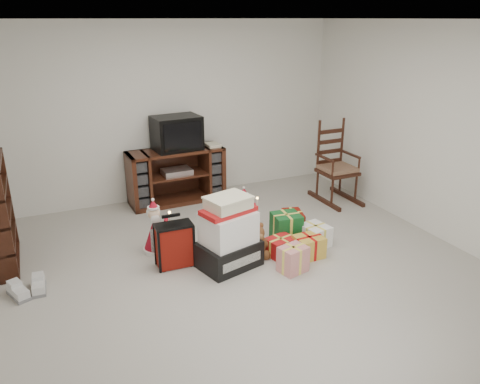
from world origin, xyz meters
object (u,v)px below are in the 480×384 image
(red_suitcase, at_px, (174,245))
(teddy_bear, at_px, (256,242))
(gift_pile, at_px, (229,237))
(gift_cluster, at_px, (296,238))
(tv_stand, at_px, (176,176))
(mrs_claus_figurine, at_px, (155,231))
(crt_television, at_px, (177,133))
(sneaker_pair, at_px, (29,289))
(santa_figurine, at_px, (244,214))
(rocking_chair, at_px, (335,172))

(red_suitcase, xyz_separation_m, teddy_bear, (0.88, -0.16, -0.07))
(gift_pile, distance_m, gift_cluster, 0.88)
(red_suitcase, distance_m, gift_cluster, 1.40)
(gift_pile, bearing_deg, tv_stand, 73.48)
(mrs_claus_figurine, height_order, crt_television, crt_television)
(teddy_bear, xyz_separation_m, sneaker_pair, (-2.34, 0.22, -0.12))
(gift_pile, xyz_separation_m, mrs_claus_figurine, (-0.63, 0.67, -0.10))
(mrs_claus_figurine, height_order, sneaker_pair, mrs_claus_figurine)
(gift_pile, relative_size, gift_cluster, 0.68)
(tv_stand, distance_m, gift_pile, 2.06)
(santa_figurine, bearing_deg, tv_stand, 110.13)
(teddy_bear, xyz_separation_m, mrs_claus_figurine, (-0.98, 0.59, 0.07))
(sneaker_pair, bearing_deg, teddy_bear, -17.42)
(red_suitcase, distance_m, mrs_claus_figurine, 0.44)
(teddy_bear, distance_m, sneaker_pair, 2.35)
(rocking_chair, bearing_deg, mrs_claus_figurine, -169.93)
(tv_stand, xyz_separation_m, teddy_bear, (0.30, -1.98, -0.21))
(gift_pile, relative_size, crt_television, 1.15)
(rocking_chair, bearing_deg, tv_stand, 157.27)
(red_suitcase, bearing_deg, tv_stand, 73.89)
(crt_television, bearing_deg, rocking_chair, -27.45)
(red_suitcase, bearing_deg, gift_pile, -22.30)
(gift_pile, relative_size, mrs_claus_figurine, 1.24)
(gift_cluster, bearing_deg, tv_stand, 111.56)
(santa_figurine, xyz_separation_m, mrs_claus_figurine, (-1.16, -0.10, 0.02))
(rocking_chair, relative_size, santa_figurine, 2.15)
(mrs_claus_figurine, distance_m, crt_television, 1.75)
(tv_stand, bearing_deg, mrs_claus_figurine, -117.87)
(sneaker_pair, distance_m, gift_cluster, 2.85)
(rocking_chair, relative_size, mrs_claus_figurine, 1.93)
(red_suitcase, xyz_separation_m, sneaker_pair, (-1.45, 0.06, -0.20))
(gift_cluster, bearing_deg, teddy_bear, 175.54)
(santa_figurine, relative_size, gift_cluster, 0.49)
(rocking_chair, bearing_deg, red_suitcase, -161.01)
(mrs_claus_figurine, bearing_deg, tv_stand, 63.79)
(tv_stand, relative_size, teddy_bear, 3.49)
(mrs_claus_figurine, bearing_deg, santa_figurine, 4.89)
(rocking_chair, relative_size, gift_pile, 1.55)
(teddy_bear, distance_m, mrs_claus_figurine, 1.15)
(rocking_chair, bearing_deg, sneaker_pair, -168.28)
(gift_pile, height_order, crt_television, crt_television)
(santa_figurine, xyz_separation_m, crt_television, (-0.43, 1.29, 0.79))
(sneaker_pair, bearing_deg, crt_television, 28.29)
(mrs_claus_figurine, distance_m, sneaker_pair, 1.42)
(santa_figurine, height_order, sneaker_pair, santa_figurine)
(sneaker_pair, height_order, gift_cluster, gift_cluster)
(gift_pile, distance_m, red_suitcase, 0.58)
(tv_stand, distance_m, santa_figurine, 1.38)
(rocking_chair, xyz_separation_m, santa_figurine, (-1.64, -0.42, -0.20))
(teddy_bear, relative_size, crt_television, 0.58)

